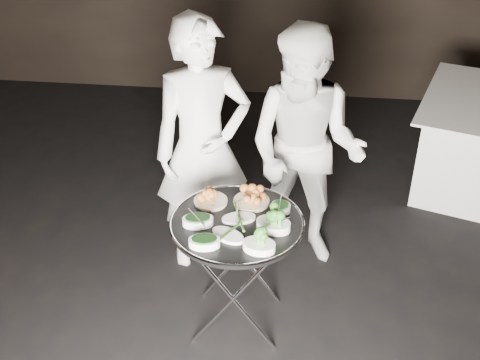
# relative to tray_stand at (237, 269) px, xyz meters

# --- Properties ---
(floor) EXTENTS (6.00, 7.00, 0.05)m
(floor) POSITION_rel_tray_stand_xyz_m (-0.23, -0.03, -0.45)
(floor) COLOR black
(floor) RESTS_ON ground
(tray_stand) EXTENTS (0.51, 0.43, 0.75)m
(tray_stand) POSITION_rel_tray_stand_xyz_m (0.00, 0.00, 0.00)
(tray_stand) COLOR silver
(tray_stand) RESTS_ON floor
(serving_tray) EXTENTS (0.76, 0.76, 0.04)m
(serving_tray) POSITION_rel_tray_stand_xyz_m (0.00, 0.00, 0.34)
(serving_tray) COLOR black
(serving_tray) RESTS_ON tray_stand
(potato_plate_a) EXTENTS (0.20, 0.20, 0.07)m
(potato_plate_a) POSITION_rel_tray_stand_xyz_m (-0.18, 0.17, 0.38)
(potato_plate_a) COLOR beige
(potato_plate_a) RESTS_ON serving_tray
(potato_plate_b) EXTENTS (0.21, 0.21, 0.08)m
(potato_plate_b) POSITION_rel_tray_stand_xyz_m (0.06, 0.20, 0.38)
(potato_plate_b) COLOR beige
(potato_plate_b) RESTS_ON serving_tray
(greens_bowl) EXTENTS (0.11, 0.11, 0.07)m
(greens_bowl) POSITION_rel_tray_stand_xyz_m (0.24, 0.13, 0.38)
(greens_bowl) COLOR white
(greens_bowl) RESTS_ON serving_tray
(asparagus_plate_a) EXTENTS (0.21, 0.16, 0.04)m
(asparagus_plate_a) POSITION_rel_tray_stand_xyz_m (0.01, 0.02, 0.36)
(asparagus_plate_a) COLOR white
(asparagus_plate_a) RESTS_ON serving_tray
(asparagus_plate_b) EXTENTS (0.22, 0.19, 0.04)m
(asparagus_plate_b) POSITION_rel_tray_stand_xyz_m (-0.03, -0.14, 0.37)
(asparagus_plate_b) COLOR white
(asparagus_plate_b) RESTS_ON serving_tray
(spinach_bowl_a) EXTENTS (0.19, 0.14, 0.07)m
(spinach_bowl_a) POSITION_rel_tray_stand_xyz_m (-0.21, -0.05, 0.38)
(spinach_bowl_a) COLOR white
(spinach_bowl_a) RESTS_ON serving_tray
(spinach_bowl_b) EXTENTS (0.18, 0.13, 0.07)m
(spinach_bowl_b) POSITION_rel_tray_stand_xyz_m (-0.14, -0.23, 0.38)
(spinach_bowl_b) COLOR white
(spinach_bowl_b) RESTS_ON serving_tray
(broccoli_bowl_a) EXTENTS (0.22, 0.18, 0.08)m
(broccoli_bowl_a) POSITION_rel_tray_stand_xyz_m (0.21, -0.04, 0.38)
(broccoli_bowl_a) COLOR white
(broccoli_bowl_a) RESTS_ON serving_tray
(broccoli_bowl_b) EXTENTS (0.19, 0.15, 0.07)m
(broccoli_bowl_b) POSITION_rel_tray_stand_xyz_m (0.14, -0.23, 0.38)
(broccoli_bowl_b) COLOR white
(broccoli_bowl_b) RESTS_ON serving_tray
(serving_utensils) EXTENTS (0.58, 0.41, 0.01)m
(serving_utensils) POSITION_rel_tray_stand_xyz_m (0.02, 0.07, 0.40)
(serving_utensils) COLOR silver
(serving_utensils) RESTS_ON serving_tray
(waiter_left) EXTENTS (0.74, 0.63, 1.73)m
(waiter_left) POSITION_rel_tray_stand_xyz_m (-0.30, 0.63, 0.45)
(waiter_left) COLOR white
(waiter_left) RESTS_ON floor
(waiter_right) EXTENTS (0.96, 0.84, 1.66)m
(waiter_right) POSITION_rel_tray_stand_xyz_m (0.36, 0.74, 0.41)
(waiter_right) COLOR white
(waiter_right) RESTS_ON floor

